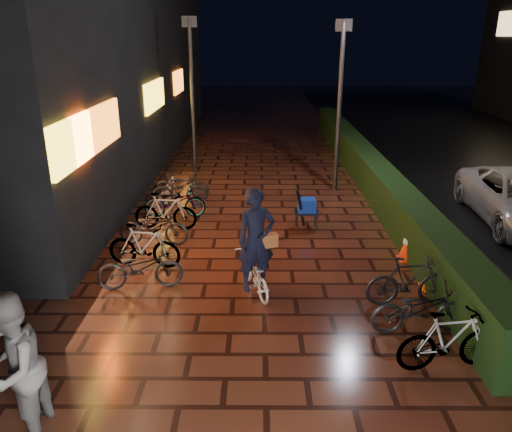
{
  "coord_description": "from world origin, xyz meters",
  "views": [
    {
      "loc": [
        -0.1,
        -7.31,
        4.43
      ],
      "look_at": [
        -0.16,
        1.84,
        1.1
      ],
      "focal_mm": 35.0,
      "sensor_mm": 36.0,
      "label": 1
    }
  ],
  "objects_px": {
    "cart_assembly": "(306,207)",
    "bystander_person": "(13,370)",
    "cyclist": "(255,256)",
    "traffic_barrier": "(421,258)"
  },
  "relations": [
    {
      "from": "bystander_person",
      "to": "cart_assembly",
      "type": "distance_m",
      "value": 7.72
    },
    {
      "from": "traffic_barrier",
      "to": "cart_assembly",
      "type": "height_order",
      "value": "cart_assembly"
    },
    {
      "from": "cyclist",
      "to": "traffic_barrier",
      "type": "xyz_separation_m",
      "value": [
        3.23,
        0.81,
        -0.41
      ]
    },
    {
      "from": "cart_assembly",
      "to": "cyclist",
      "type": "bearing_deg",
      "value": -110.41
    },
    {
      "from": "cart_assembly",
      "to": "bystander_person",
      "type": "bearing_deg",
      "value": -120.13
    },
    {
      "from": "traffic_barrier",
      "to": "cart_assembly",
      "type": "relative_size",
      "value": 1.55
    },
    {
      "from": "traffic_barrier",
      "to": "cart_assembly",
      "type": "xyz_separation_m",
      "value": [
        -2.03,
        2.39,
        0.22
      ]
    },
    {
      "from": "cyclist",
      "to": "cart_assembly",
      "type": "xyz_separation_m",
      "value": [
        1.19,
        3.21,
        -0.19
      ]
    },
    {
      "from": "cyclist",
      "to": "bystander_person",
      "type": "bearing_deg",
      "value": -127.72
    },
    {
      "from": "bystander_person",
      "to": "traffic_barrier",
      "type": "xyz_separation_m",
      "value": [
        5.9,
        4.28,
        -0.59
      ]
    }
  ]
}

